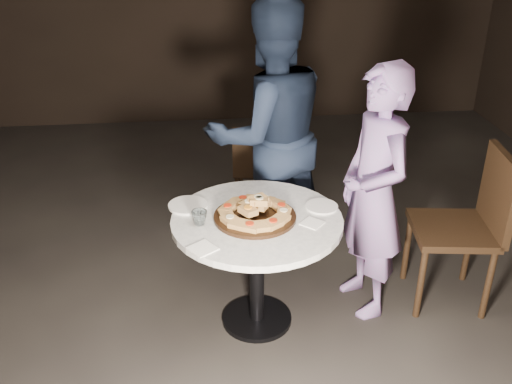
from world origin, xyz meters
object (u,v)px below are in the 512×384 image
Objects in this scene: table at (257,238)px; diner_navy at (269,135)px; water_glass at (199,218)px; chair_right at (471,219)px; diner_teal at (374,194)px; focaccia_pile at (255,210)px; chair_far at (258,164)px; serving_board at (255,217)px.

diner_navy reaches higher than table.
table is 0.35m from water_glass.
chair_right is 0.63m from diner_teal.
table is at bearing 5.19° from focaccia_pile.
table is 1.26m from chair_far.
diner_navy is (0.46, 0.79, 0.14)m from water_glass.
chair_far reaches higher than serving_board.
table is at bearing 6.70° from water_glass.
serving_board is (-0.01, -0.00, 0.14)m from table.
table is 0.74× the size of diner_teal.
focaccia_pile reaches higher than chair_far.
diner_navy reaches higher than chair_far.
focaccia_pile is 1.29m from chair_far.
diner_teal is at bearing -83.57° from chair_right.
chair_far is 0.52× the size of diner_teal.
diner_navy reaches higher than serving_board.
chair_far is at bearing -166.84° from diner_teal.
diner_navy is at bearing 101.39° from chair_far.
diner_navy is (0.15, 0.75, 0.31)m from table.
diner_navy is at bearing 77.61° from serving_board.
chair_far is (0.15, 1.25, -0.26)m from serving_board.
water_glass is (-0.31, -0.04, 0.17)m from table.
chair_right reaches higher than table.
focaccia_pile is 0.69m from diner_teal.
chair_far is 0.79× the size of chair_right.
diner_teal is at bearing 113.09° from diner_navy.
diner_navy is at bearing -112.82° from chair_right.
focaccia_pile is at bearing 62.02° from diner_navy.
diner_navy is 0.83m from diner_teal.
diner_navy is (0.01, -0.50, 0.43)m from chair_far.
chair_right is at bearing 4.23° from table.
diner_navy is at bearing -152.94° from diner_teal.
chair_far is 0.66m from diner_navy.
chair_right is at bearing 77.08° from diner_teal.
chair_right is (1.57, 0.13, -0.17)m from water_glass.
diner_navy reaches higher than water_glass.
serving_board is 1.29m from chair_right.
focaccia_pile is 0.41× the size of chair_right.
chair_far is at bearing 83.59° from table.
focaccia_pile is 0.23× the size of diner_navy.
diner_navy reaches higher than focaccia_pile.
table is 1.44× the size of chair_far.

